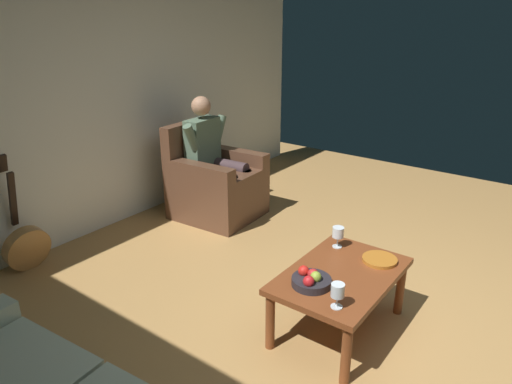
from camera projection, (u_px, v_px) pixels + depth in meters
ground_plane at (406, 336)px, 3.15m from camera, size 7.33×7.33×0.00m
wall_back at (99, 87)px, 4.37m from camera, size 6.06×0.06×2.76m
armchair at (215, 185)px, 4.91m from camera, size 0.80×0.86×0.97m
person_seated at (213, 154)px, 4.80m from camera, size 0.65×0.63×1.25m
coffee_table at (340, 281)px, 3.08m from camera, size 0.96×0.63×0.44m
guitar at (26, 244)px, 3.90m from camera, size 0.38×0.25×0.98m
wine_glass_near at (338, 233)px, 3.36m from camera, size 0.08×0.08×0.16m
wine_glass_far at (338, 292)px, 2.67m from camera, size 0.08×0.08×0.15m
fruit_bowl at (311, 280)px, 2.91m from camera, size 0.25×0.25×0.11m
decorative_dish at (380, 260)px, 3.20m from camera, size 0.24×0.24×0.02m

